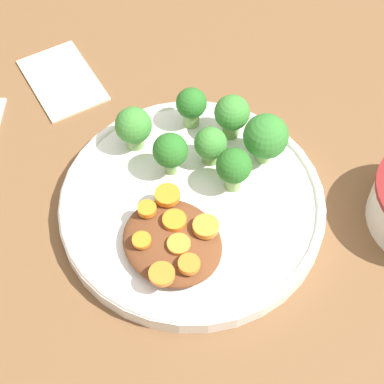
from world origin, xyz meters
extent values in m
plane|color=brown|center=(0.00, 0.00, 0.00)|extent=(4.00, 4.00, 0.00)
cylinder|color=white|center=(0.00, 0.00, 0.01)|extent=(0.27, 0.27, 0.02)
torus|color=white|center=(0.00, 0.00, 0.02)|extent=(0.27, 0.27, 0.01)
ellipsoid|color=brown|center=(0.03, -0.05, 0.03)|extent=(0.10, 0.09, 0.02)
cylinder|color=#759E51|center=(-0.03, 0.05, 0.03)|extent=(0.02, 0.02, 0.02)
sphere|color=#3D8433|center=(-0.03, 0.05, 0.05)|extent=(0.03, 0.03, 0.03)
cylinder|color=#7FA85B|center=(0.01, 0.09, 0.03)|extent=(0.01, 0.01, 0.02)
sphere|color=#337A2D|center=(0.01, 0.09, 0.06)|extent=(0.05, 0.05, 0.05)
cylinder|color=#7FA85B|center=(0.01, 0.04, 0.03)|extent=(0.02, 0.02, 0.02)
sphere|color=#286B23|center=(0.01, 0.04, 0.05)|extent=(0.04, 0.04, 0.04)
cylinder|color=#7FA85B|center=(-0.08, 0.07, 0.03)|extent=(0.02, 0.02, 0.02)
sphere|color=#286B23|center=(-0.08, 0.07, 0.05)|extent=(0.03, 0.03, 0.03)
cylinder|color=#759E51|center=(-0.04, 0.09, 0.03)|extent=(0.02, 0.02, 0.02)
sphere|color=#3D8433|center=(-0.04, 0.09, 0.05)|extent=(0.04, 0.04, 0.04)
cylinder|color=#7FA85B|center=(-0.10, 0.00, 0.03)|extent=(0.02, 0.02, 0.02)
sphere|color=#3D8433|center=(-0.10, 0.00, 0.05)|extent=(0.04, 0.04, 0.04)
cylinder|color=#759E51|center=(-0.04, 0.01, 0.03)|extent=(0.01, 0.01, 0.02)
sphere|color=#286B23|center=(-0.04, 0.01, 0.05)|extent=(0.04, 0.04, 0.04)
cylinder|color=orange|center=(0.06, -0.06, 0.04)|extent=(0.02, 0.02, 0.01)
cylinder|color=orange|center=(0.04, -0.05, 0.04)|extent=(0.02, 0.02, 0.00)
cylinder|color=orange|center=(0.02, -0.07, 0.04)|extent=(0.02, 0.02, 0.00)
cylinder|color=orange|center=(0.02, -0.04, 0.04)|extent=(0.02, 0.02, 0.01)
cylinder|color=orange|center=(0.06, -0.08, 0.04)|extent=(0.02, 0.02, 0.01)
cylinder|color=orange|center=(-0.01, -0.05, 0.04)|extent=(0.02, 0.02, 0.01)
cylinder|color=orange|center=(0.04, -0.02, 0.04)|extent=(0.03, 0.03, 0.01)
cylinder|color=orange|center=(-0.01, -0.02, 0.04)|extent=(0.03, 0.03, 0.01)
cube|color=beige|center=(-0.24, 0.00, 0.00)|extent=(0.13, 0.09, 0.01)
camera|label=1|loc=(0.28, -0.23, 0.56)|focal=60.00mm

